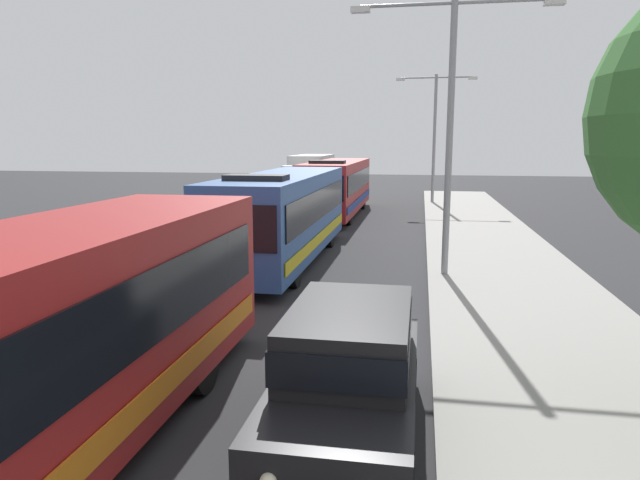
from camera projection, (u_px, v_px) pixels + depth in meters
bus_second_in_line at (284, 214)px, 19.38m from camera, size 2.58×10.94×3.21m
bus_middle at (338, 185)px, 31.69m from camera, size 2.58×11.86×3.21m
white_suv at (349, 370)px, 7.78m from camera, size 1.86×4.69×1.90m
box_truck_oncoming at (310, 175)px, 40.86m from camera, size 2.35×8.17×3.15m
streetlamp_mid at (451, 108)px, 16.40m from camera, size 5.91×0.28×8.05m
streetlamp_far at (435, 126)px, 36.79m from camera, size 5.13×0.28×8.25m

